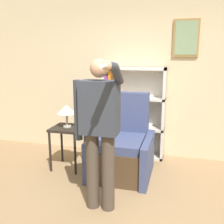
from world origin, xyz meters
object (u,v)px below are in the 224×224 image
(table_lamp, at_px, (67,110))
(bookcase, at_px, (129,114))
(person_standing, at_px, (99,127))
(armchair, at_px, (122,150))
(side_table, at_px, (67,134))

(table_lamp, bearing_deg, bookcase, 42.77)
(bookcase, distance_m, person_standing, 1.74)
(bookcase, xyz_separation_m, armchair, (0.04, -0.74, -0.38))
(bookcase, height_order, armchair, bookcase)
(person_standing, relative_size, table_lamp, 4.94)
(side_table, height_order, table_lamp, table_lamp)
(bookcase, relative_size, side_table, 2.33)
(bookcase, distance_m, table_lamp, 1.14)
(table_lamp, bearing_deg, armchair, 1.68)
(bookcase, bearing_deg, armchair, -86.54)
(table_lamp, bearing_deg, side_table, -45.00)
(armchair, height_order, person_standing, person_standing)
(side_table, xyz_separation_m, table_lamp, (-0.00, 0.00, 0.39))
(armchair, distance_m, person_standing, 1.16)
(bookcase, height_order, person_standing, person_standing)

